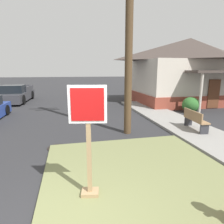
{
  "coord_description": "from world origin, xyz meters",
  "views": [
    {
      "loc": [
        0.39,
        -2.72,
        2.66
      ],
      "look_at": [
        1.9,
        4.06,
        1.16
      ],
      "focal_mm": 30.91,
      "sensor_mm": 36.0,
      "label": 1
    }
  ],
  "objects_px": {
    "manhole_cover": "(57,148)",
    "street_bench": "(195,119)",
    "pickup_truck_charcoal": "(16,95)",
    "stop_sign": "(89,144)",
    "utility_pole": "(130,8)"
  },
  "relations": [
    {
      "from": "pickup_truck_charcoal",
      "to": "street_bench",
      "type": "bearing_deg",
      "value": -47.6
    },
    {
      "from": "manhole_cover",
      "to": "stop_sign",
      "type": "bearing_deg",
      "value": -74.31
    },
    {
      "from": "manhole_cover",
      "to": "utility_pole",
      "type": "relative_size",
      "value": 0.07
    },
    {
      "from": "stop_sign",
      "to": "utility_pole",
      "type": "distance_m",
      "value": 5.85
    },
    {
      "from": "manhole_cover",
      "to": "utility_pole",
      "type": "distance_m",
      "value": 5.83
    },
    {
      "from": "stop_sign",
      "to": "pickup_truck_charcoal",
      "type": "height_order",
      "value": "stop_sign"
    },
    {
      "from": "manhole_cover",
      "to": "street_bench",
      "type": "xyz_separation_m",
      "value": [
        5.77,
        0.53,
        0.58
      ]
    },
    {
      "from": "stop_sign",
      "to": "utility_pole",
      "type": "xyz_separation_m",
      "value": [
        2.05,
        4.0,
        3.75
      ]
    },
    {
      "from": "stop_sign",
      "to": "street_bench",
      "type": "relative_size",
      "value": 1.57
    },
    {
      "from": "pickup_truck_charcoal",
      "to": "utility_pole",
      "type": "height_order",
      "value": "utility_pole"
    },
    {
      "from": "utility_pole",
      "to": "manhole_cover",
      "type": "bearing_deg",
      "value": -160.03
    },
    {
      "from": "manhole_cover",
      "to": "street_bench",
      "type": "distance_m",
      "value": 5.82
    },
    {
      "from": "pickup_truck_charcoal",
      "to": "manhole_cover",
      "type": "bearing_deg",
      "value": -70.48
    },
    {
      "from": "pickup_truck_charcoal",
      "to": "utility_pole",
      "type": "relative_size",
      "value": 0.56
    },
    {
      "from": "utility_pole",
      "to": "street_bench",
      "type": "bearing_deg",
      "value": -10.11
    }
  ]
}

